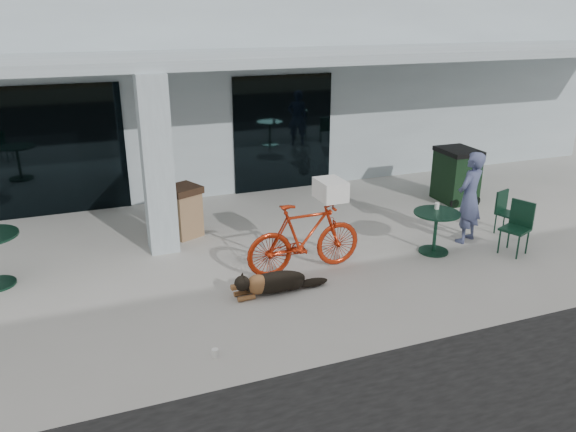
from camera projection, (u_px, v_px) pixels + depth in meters
name	position (u px, v px, depth m)	size (l,w,h in m)	color
ground	(286.00, 291.00, 8.68)	(80.00, 80.00, 0.00)	#B3B0A9
building	(177.00, 81.00, 15.36)	(22.00, 7.00, 4.50)	#B1C2C8
storefront_glass_left	(55.00, 151.00, 11.52)	(2.80, 0.06, 2.70)	black
storefront_glass_right	(283.00, 133.00, 13.18)	(2.40, 0.06, 2.70)	black
column	(157.00, 166.00, 9.66)	(0.50, 0.50, 3.12)	#B1C2C8
overhang	(220.00, 58.00, 10.73)	(22.00, 2.80, 0.18)	#B1C2C8
bicycle	(305.00, 237.00, 9.15)	(0.56, 1.99, 1.20)	#AB280D
laundry_basket	(330.00, 190.00, 9.05)	(0.55, 0.41, 0.33)	white
dog	(275.00, 281.00, 8.58)	(1.14, 0.38, 0.38)	black
cup_near_dog	(215.00, 353.00, 7.02)	(0.09, 0.09, 0.11)	white
cafe_table_far	(435.00, 232.00, 9.94)	(0.81, 0.81, 0.76)	#123424
cafe_chair_far_a	(508.00, 213.00, 10.75)	(0.38, 0.41, 0.84)	#123424
cafe_chair_far_b	(515.00, 229.00, 9.85)	(0.43, 0.47, 0.95)	#123424
person	(470.00, 198.00, 10.26)	(0.62, 0.41, 1.71)	#454D75
cup_on_table	(437.00, 206.00, 9.95)	(0.08, 0.08, 0.11)	white
trash_receptacle	(184.00, 211.00, 10.63)	(0.58, 0.58, 0.99)	#8B6948
wheeled_bin	(456.00, 175.00, 12.56)	(0.74, 0.94, 1.20)	black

